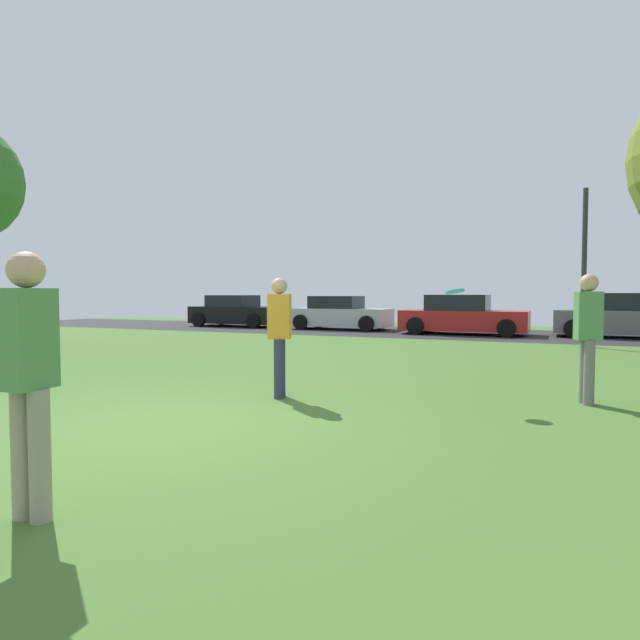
% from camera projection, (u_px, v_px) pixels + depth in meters
% --- Properties ---
extents(ground_plane, '(44.00, 44.00, 0.00)m').
position_uv_depth(ground_plane, '(164.00, 424.00, 6.33)').
color(ground_plane, '#47702D').
extents(road_strip, '(44.00, 6.40, 0.01)m').
position_uv_depth(road_strip, '(442.00, 333.00, 20.91)').
color(road_strip, '#28282B').
rests_on(road_strip, ground_plane).
extents(person_thrower, '(0.37, 0.31, 1.75)m').
position_uv_depth(person_thrower, '(280.00, 331.00, 7.87)').
color(person_thrower, '#2D334C').
rests_on(person_thrower, ground_plane).
extents(person_catcher, '(0.37, 0.31, 1.79)m').
position_uv_depth(person_catcher, '(588.00, 332.00, 7.41)').
color(person_catcher, slate).
rests_on(person_catcher, ground_plane).
extents(person_walking, '(0.30, 0.33, 1.80)m').
position_uv_depth(person_walking, '(29.00, 371.00, 3.59)').
color(person_walking, gray).
rests_on(person_walking, ground_plane).
extents(frisbee_disc, '(0.36, 0.36, 0.08)m').
position_uv_depth(frisbee_disc, '(455.00, 291.00, 7.58)').
color(frisbee_disc, '#2DB2E0').
extents(parked_car_black, '(4.17, 2.08, 1.44)m').
position_uv_depth(parked_car_black, '(236.00, 312.00, 25.06)').
color(parked_car_black, black).
rests_on(parked_car_black, ground_plane).
extents(parked_car_silver, '(4.18, 1.99, 1.41)m').
position_uv_depth(parked_car_silver, '(340.00, 314.00, 22.92)').
color(parked_car_silver, '#B7B7BC').
rests_on(parked_car_silver, ground_plane).
extents(parked_car_red, '(4.57, 2.10, 1.47)m').
position_uv_depth(parked_car_red, '(462.00, 316.00, 20.20)').
color(parked_car_red, '#B21E1E').
rests_on(parked_car_red, ground_plane).
extents(parked_car_grey, '(4.28, 2.09, 1.54)m').
position_uv_depth(parked_car_grey, '(620.00, 317.00, 18.67)').
color(parked_car_grey, slate).
rests_on(parked_car_grey, ground_plane).
extents(street_lamp_post, '(0.14, 0.14, 4.50)m').
position_uv_depth(street_lamp_post, '(584.00, 268.00, 15.39)').
color(street_lamp_post, '#2D2D33').
rests_on(street_lamp_post, ground_plane).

